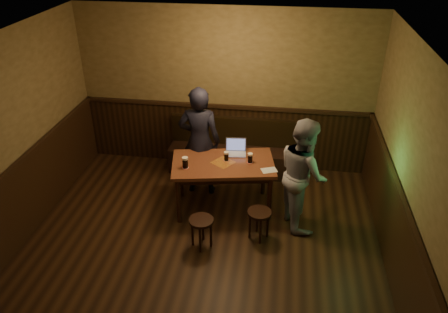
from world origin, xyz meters
The scene contains 12 objects.
room centered at (0.00, 0.22, 1.20)m, with size 5.04×6.04×2.84m.
bench centered at (0.17, 2.75, 0.31)m, with size 2.20×0.50×0.95m.
pub_table centered at (0.17, 1.62, 0.70)m, with size 1.64×1.13×0.81m.
stool_left centered at (0.01, 0.67, 0.36)m, with size 0.35×0.35×0.45m.
stool_right centered at (0.78, 0.96, 0.36)m, with size 0.41×0.41×0.45m.
pint_left centered at (-0.35, 1.39, 0.89)m, with size 0.11×0.11×0.17m.
pint_mid centered at (0.21, 1.68, 0.88)m, with size 0.09×0.09×0.15m.
pint_right centered at (0.57, 1.68, 0.88)m, with size 0.10×0.10×0.15m.
laptop centered at (0.32, 1.93, 0.86)m, with size 0.33×0.28×0.22m.
menu centered at (0.86, 1.49, 0.81)m, with size 0.22×0.15×0.00m, color silver.
person_suit centered at (-0.26, 2.04, 0.90)m, with size 0.66×0.43×1.81m, color black.
person_grey centered at (1.34, 1.43, 0.83)m, with size 0.81×0.63×1.67m, color gray.
Camera 1 is at (0.99, -3.91, 4.08)m, focal length 35.00 mm.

